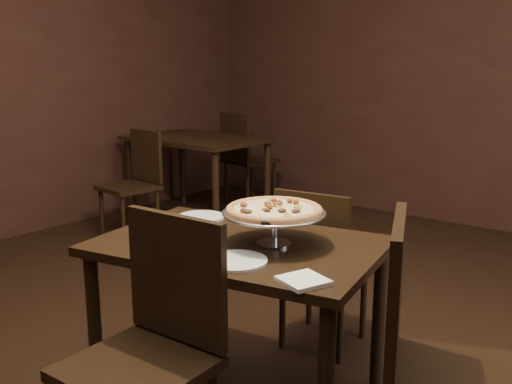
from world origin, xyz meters
The scene contains 16 objects.
room centered at (0.06, 0.03, 1.40)m, with size 6.04×7.04×2.84m.
dining_table centered at (0.05, 0.10, 0.62)m, with size 1.26×0.96×0.71m.
background_table centered at (-2.20, 2.14, 0.67)m, with size 1.24×0.83×0.78m.
pizza_stand centered at (0.18, 0.16, 0.85)m, with size 0.42×0.42×0.17m.
parmesan_shaker centered at (-0.18, -0.09, 0.76)m, with size 0.06×0.06×0.11m.
pepper_flake_shaker centered at (-0.13, -0.06, 0.76)m, with size 0.06×0.06×0.10m.
packet_caddy centered at (-0.27, -0.12, 0.74)m, with size 0.10×0.10×0.08m.
napkin_stack centered at (0.51, -0.11, 0.72)m, with size 0.14×0.14×0.02m, color white.
plate_left centered at (-0.33, 0.27, 0.72)m, with size 0.22×0.22×0.01m, color white.
plate_near centered at (0.21, -0.10, 0.72)m, with size 0.23×0.23×0.01m, color white.
serving_spatula centered at (0.30, 0.03, 0.85)m, with size 0.16×0.16×0.02m.
chair_far centered at (0.07, 0.69, 0.46)m, with size 0.44×0.44×0.83m.
chair_near centered at (0.13, -0.44, 0.50)m, with size 0.45×0.45×0.92m.
chair_side centered at (0.94, -0.02, 0.53)m, with size 0.60×0.60×0.97m.
bg_chair_far centered at (-2.21, 2.85, 0.52)m, with size 0.52×0.52×0.96m.
bg_chair_near centered at (-2.23, 1.43, 0.49)m, with size 0.46×0.46×0.89m.
Camera 1 is at (1.51, -1.60, 1.41)m, focal length 40.00 mm.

